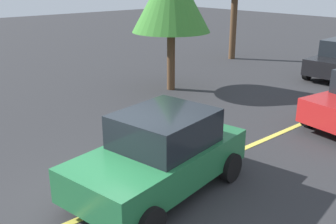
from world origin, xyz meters
name	(u,v)px	position (x,y,z in m)	size (l,w,h in m)	color
ground_plane	(117,203)	(0.00, 0.00, 0.00)	(80.00, 80.00, 0.00)	#2D2D30
lane_marking_centre	(219,159)	(3.00, 0.00, 0.01)	(28.00, 0.16, 0.01)	#E0D14C
car_green_far_lane	(160,154)	(0.98, -0.17, 0.84)	(4.19, 2.62, 1.70)	#236B3D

